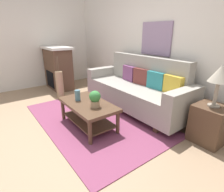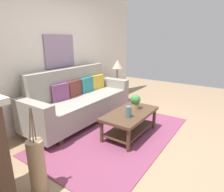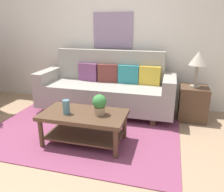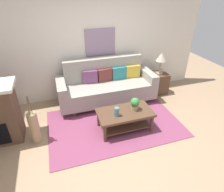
{
  "view_description": "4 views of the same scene",
  "coord_description": "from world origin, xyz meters",
  "px_view_note": "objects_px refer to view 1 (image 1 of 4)",
  "views": [
    {
      "loc": [
        2.57,
        -1.01,
        1.54
      ],
      "look_at": [
        0.32,
        0.67,
        0.52
      ],
      "focal_mm": 28.52,
      "sensor_mm": 36.0,
      "label": 1
    },
    {
      "loc": [
        -2.57,
        -1.19,
        1.65
      ],
      "look_at": [
        0.19,
        0.7,
        0.64
      ],
      "focal_mm": 30.78,
      "sensor_mm": 36.0,
      "label": 2
    },
    {
      "loc": [
        1.18,
        -2.14,
        1.53
      ],
      "look_at": [
        0.34,
        1.0,
        0.45
      ],
      "focal_mm": 35.21,
      "sensor_mm": 36.0,
      "label": 3
    },
    {
      "loc": [
        -1.04,
        -2.58,
        2.62
      ],
      "look_at": [
        0.04,
        0.79,
        0.53
      ],
      "focal_mm": 30.49,
      "sensor_mm": 36.0,
      "label": 4
    }
  ],
  "objects_px": {
    "throw_pillow_maroon": "(142,77)",
    "couch": "(137,89)",
    "table_lamp": "(220,76)",
    "framed_painting": "(156,39)",
    "throw_pillow_plum": "(129,73)",
    "fireplace": "(58,68)",
    "side_table": "(210,124)",
    "throw_pillow_teal": "(156,80)",
    "throw_pillow_mustard": "(173,85)",
    "tabletop_vase": "(78,95)",
    "potted_plant_tabletop": "(95,98)",
    "floor_vase": "(60,84)",
    "coffee_table": "(88,109)"
  },
  "relations": [
    {
      "from": "throw_pillow_maroon",
      "to": "couch",
      "type": "bearing_deg",
      "value": -90.0
    },
    {
      "from": "throw_pillow_plum",
      "to": "fireplace",
      "type": "height_order",
      "value": "fireplace"
    },
    {
      "from": "table_lamp",
      "to": "floor_vase",
      "type": "bearing_deg",
      "value": -162.2
    },
    {
      "from": "throw_pillow_maroon",
      "to": "tabletop_vase",
      "type": "xyz_separation_m",
      "value": [
        -0.16,
        -1.37,
        -0.16
      ]
    },
    {
      "from": "framed_painting",
      "to": "table_lamp",
      "type": "bearing_deg",
      "value": -16.38
    },
    {
      "from": "couch",
      "to": "throw_pillow_teal",
      "type": "distance_m",
      "value": 0.47
    },
    {
      "from": "throw_pillow_maroon",
      "to": "throw_pillow_mustard",
      "type": "relative_size",
      "value": 1.0
    },
    {
      "from": "throw_pillow_teal",
      "to": "side_table",
      "type": "distance_m",
      "value": 1.18
    },
    {
      "from": "throw_pillow_teal",
      "to": "potted_plant_tabletop",
      "type": "xyz_separation_m",
      "value": [
        -0.12,
        -1.27,
        -0.11
      ]
    },
    {
      "from": "potted_plant_tabletop",
      "to": "fireplace",
      "type": "height_order",
      "value": "fireplace"
    },
    {
      "from": "throw_pillow_plum",
      "to": "throw_pillow_mustard",
      "type": "height_order",
      "value": "same"
    },
    {
      "from": "framed_painting",
      "to": "side_table",
      "type": "bearing_deg",
      "value": -16.38
    },
    {
      "from": "table_lamp",
      "to": "floor_vase",
      "type": "xyz_separation_m",
      "value": [
        -3.17,
        -1.02,
        -0.68
      ]
    },
    {
      "from": "throw_pillow_maroon",
      "to": "throw_pillow_teal",
      "type": "height_order",
      "value": "same"
    },
    {
      "from": "framed_painting",
      "to": "throw_pillow_teal",
      "type": "bearing_deg",
      "value": -42.39
    },
    {
      "from": "coffee_table",
      "to": "throw_pillow_teal",
      "type": "bearing_deg",
      "value": 75.6
    },
    {
      "from": "side_table",
      "to": "throw_pillow_maroon",
      "type": "bearing_deg",
      "value": 176.34
    },
    {
      "from": "side_table",
      "to": "fireplace",
      "type": "relative_size",
      "value": 0.48
    },
    {
      "from": "potted_plant_tabletop",
      "to": "floor_vase",
      "type": "bearing_deg",
      "value": 175.19
    },
    {
      "from": "throw_pillow_mustard",
      "to": "fireplace",
      "type": "distance_m",
      "value": 3.24
    },
    {
      "from": "throw_pillow_maroon",
      "to": "throw_pillow_teal",
      "type": "bearing_deg",
      "value": 0.0
    },
    {
      "from": "framed_painting",
      "to": "tabletop_vase",
      "type": "bearing_deg",
      "value": -95.3
    },
    {
      "from": "side_table",
      "to": "table_lamp",
      "type": "height_order",
      "value": "table_lamp"
    },
    {
      "from": "table_lamp",
      "to": "framed_painting",
      "type": "relative_size",
      "value": 0.78
    },
    {
      "from": "couch",
      "to": "floor_vase",
      "type": "relative_size",
      "value": 3.73
    },
    {
      "from": "throw_pillow_plum",
      "to": "throw_pillow_mustard",
      "type": "distance_m",
      "value": 1.12
    },
    {
      "from": "coffee_table",
      "to": "floor_vase",
      "type": "height_order",
      "value": "floor_vase"
    },
    {
      "from": "throw_pillow_plum",
      "to": "side_table",
      "type": "height_order",
      "value": "throw_pillow_plum"
    },
    {
      "from": "throw_pillow_maroon",
      "to": "side_table",
      "type": "relative_size",
      "value": 0.64
    },
    {
      "from": "throw_pillow_mustard",
      "to": "tabletop_vase",
      "type": "distance_m",
      "value": 1.65
    },
    {
      "from": "throw_pillow_maroon",
      "to": "floor_vase",
      "type": "relative_size",
      "value": 0.57
    },
    {
      "from": "potted_plant_tabletop",
      "to": "coffee_table",
      "type": "bearing_deg",
      "value": -175.88
    },
    {
      "from": "table_lamp",
      "to": "tabletop_vase",
      "type": "bearing_deg",
      "value": -142.24
    },
    {
      "from": "throw_pillow_maroon",
      "to": "potted_plant_tabletop",
      "type": "distance_m",
      "value": 1.3
    },
    {
      "from": "fireplace",
      "to": "table_lamp",
      "type": "bearing_deg",
      "value": 11.17
    },
    {
      "from": "side_table",
      "to": "table_lamp",
      "type": "relative_size",
      "value": 0.98
    },
    {
      "from": "table_lamp",
      "to": "framed_painting",
      "type": "height_order",
      "value": "framed_painting"
    },
    {
      "from": "couch",
      "to": "floor_vase",
      "type": "height_order",
      "value": "couch"
    },
    {
      "from": "potted_plant_tabletop",
      "to": "floor_vase",
      "type": "relative_size",
      "value": 0.41
    },
    {
      "from": "throw_pillow_teal",
      "to": "throw_pillow_plum",
      "type": "bearing_deg",
      "value": 180.0
    },
    {
      "from": "tabletop_vase",
      "to": "fireplace",
      "type": "height_order",
      "value": "fireplace"
    },
    {
      "from": "couch",
      "to": "table_lamp",
      "type": "relative_size",
      "value": 4.15
    },
    {
      "from": "potted_plant_tabletop",
      "to": "fireplace",
      "type": "relative_size",
      "value": 0.23
    },
    {
      "from": "tabletop_vase",
      "to": "couch",
      "type": "bearing_deg",
      "value": 82.73
    },
    {
      "from": "couch",
      "to": "throw_pillow_mustard",
      "type": "bearing_deg",
      "value": 9.48
    },
    {
      "from": "throw_pillow_mustard",
      "to": "coffee_table",
      "type": "height_order",
      "value": "throw_pillow_mustard"
    },
    {
      "from": "tabletop_vase",
      "to": "coffee_table",
      "type": "bearing_deg",
      "value": 20.98
    },
    {
      "from": "couch",
      "to": "fireplace",
      "type": "xyz_separation_m",
      "value": [
        -2.38,
        -0.73,
        0.15
      ]
    },
    {
      "from": "couch",
      "to": "side_table",
      "type": "distance_m",
      "value": 1.49
    },
    {
      "from": "throw_pillow_mustard",
      "to": "tabletop_vase",
      "type": "relative_size",
      "value": 1.97
    }
  ]
}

